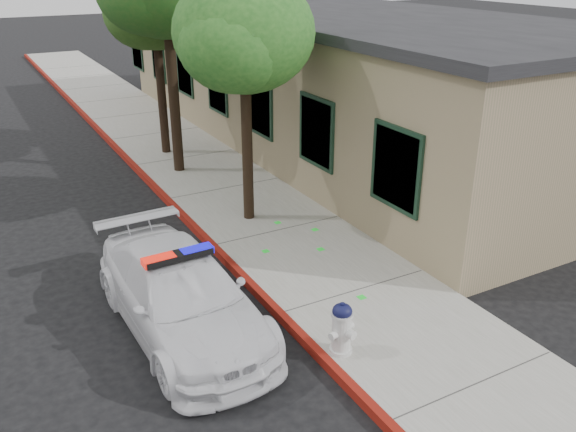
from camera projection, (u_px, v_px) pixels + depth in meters
The scene contains 8 objects.
ground at pixel (278, 321), 10.40m from camera, with size 120.00×120.00×0.00m, color black.
sidewalk at pixel (278, 233), 13.48m from camera, with size 3.20×60.00×0.15m, color gray.
red_curb at pixel (214, 248), 12.80m from camera, with size 0.14×60.00×0.16m, color maroon.
clapboard_building at pixel (329, 76), 19.74m from camera, with size 7.30×20.89×4.24m.
police_car at pixel (181, 295), 9.90m from camera, with size 2.02×4.66×1.45m.
fire_hydrant at pixel (342, 328), 9.18m from camera, with size 0.50×0.44×0.87m.
street_tree_near at pixel (245, 38), 12.50m from camera, with size 3.07×2.97×5.44m.
street_tree_far at pixel (156, 9), 17.09m from camera, with size 3.17×2.96×5.60m.
Camera 1 is at (-4.10, -7.79, 5.82)m, focal length 37.64 mm.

